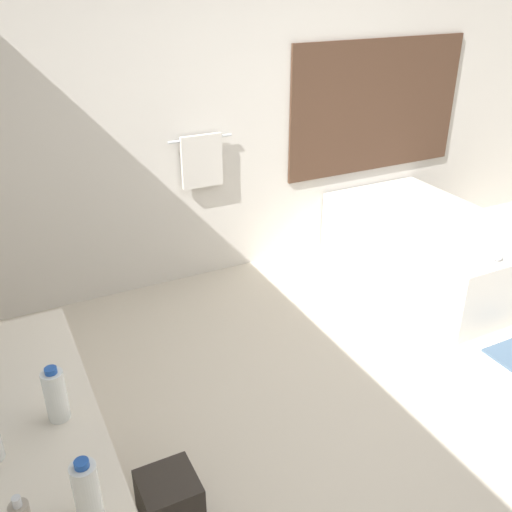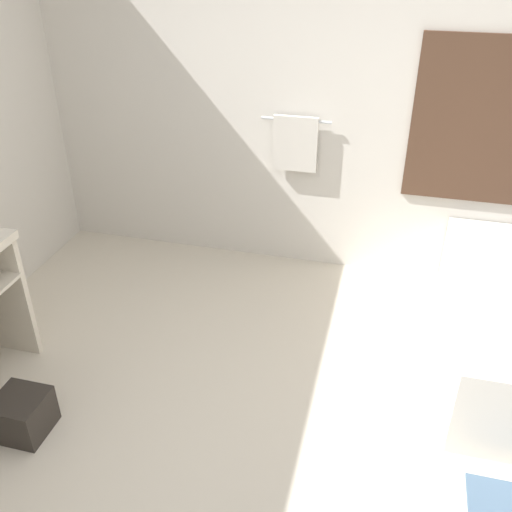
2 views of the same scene
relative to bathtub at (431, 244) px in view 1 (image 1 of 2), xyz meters
name	(u,v)px [view 1 (image 1 of 2)]	position (x,y,z in m)	size (l,w,h in m)	color
ground_plane	(407,434)	(-1.32, -1.34, -0.28)	(16.00, 16.00, 0.00)	beige
wall_back_with_blinds	(239,106)	(-1.28, 0.89, 1.06)	(7.40, 0.13, 2.70)	silver
vanity_counter	(20,464)	(-3.21, -1.28, 0.34)	(0.60, 1.30, 0.87)	beige
bathtub	(431,244)	(0.00, 0.00, 0.00)	(0.98, 1.70, 0.64)	silver
water_bottle_1	(87,490)	(-3.03, -1.84, 0.69)	(0.08, 0.08, 0.21)	silver
water_bottle_2	(56,395)	(-3.04, -1.38, 0.69)	(0.08, 0.08, 0.21)	silver
waste_bin	(169,498)	(-2.65, -1.26, -0.17)	(0.26, 0.26, 0.23)	#2D2823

